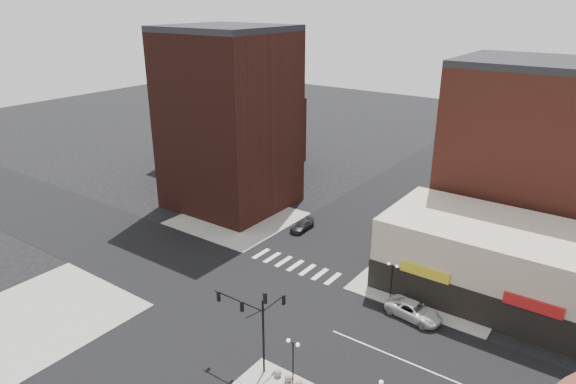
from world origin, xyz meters
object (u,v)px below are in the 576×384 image
Objects in this scene: white_suv at (414,311)px; dark_sedan_north at (302,226)px; traffic_signal at (257,316)px; street_lamp_se_a at (293,351)px; street_lamp_ne at (392,272)px.

white_suv is 1.32× the size of dark_sedan_north.
traffic_signal is at bearing -64.82° from dark_sedan_north.
street_lamp_se_a is 0.98× the size of dark_sedan_north.
street_lamp_se_a is (3.76, -0.17, -1.67)m from traffic_signal.
street_lamp_se_a is at bearing -93.58° from street_lamp_ne.
street_lamp_ne is at bearing 86.42° from street_lamp_se_a.
street_lamp_se_a is at bearing -2.57° from traffic_signal.
street_lamp_ne is (1.00, 16.00, 0.00)m from street_lamp_se_a.
traffic_signal is 27.81m from dark_sedan_north.
street_lamp_se_a is 15.30m from white_suv.
traffic_signal is at bearing 177.43° from street_lamp_se_a.
street_lamp_ne reaches higher than white_suv.
street_lamp_ne is at bearing -28.55° from dark_sedan_north.
street_lamp_se_a is 29.60m from dark_sedan_north.
white_suv is at bearing 60.99° from traffic_signal.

